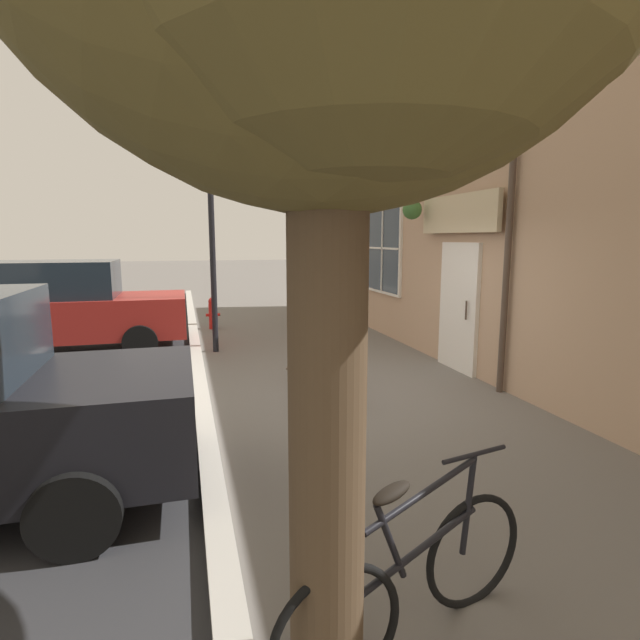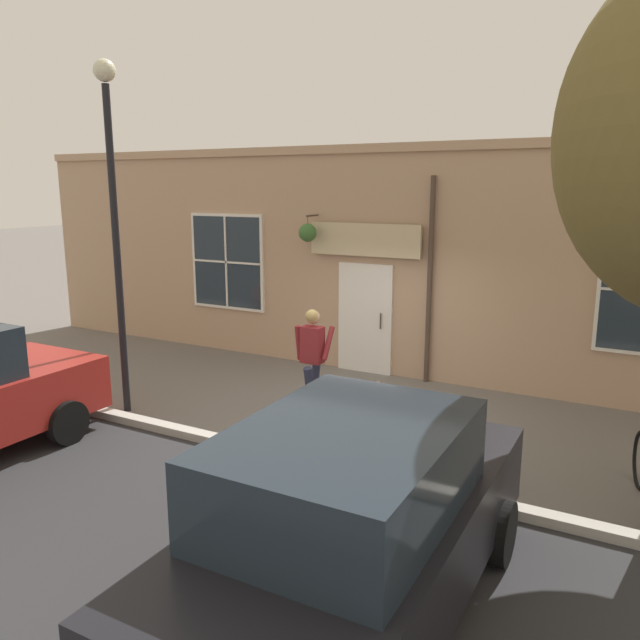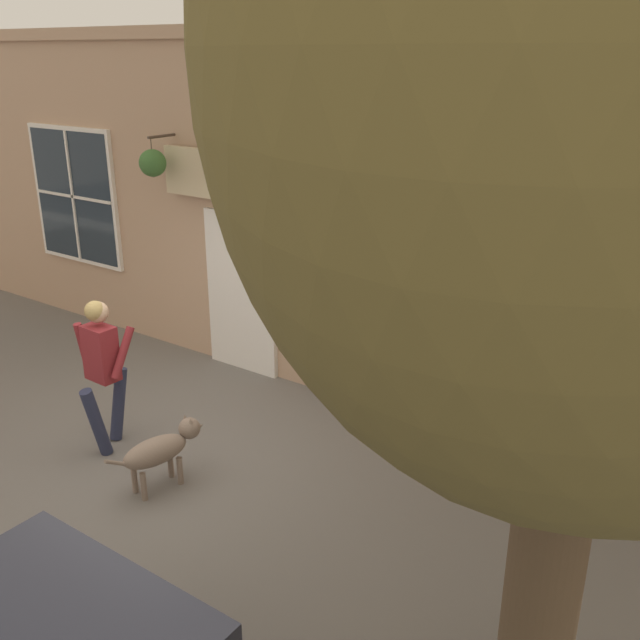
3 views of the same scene
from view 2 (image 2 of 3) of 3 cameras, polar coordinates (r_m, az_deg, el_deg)
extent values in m
plane|color=#66605B|center=(10.01, 2.66, -8.43)|extent=(90.00, 90.00, 0.00)
cube|color=#B2ADA3|center=(8.37, -3.48, -12.27)|extent=(0.20, 28.00, 0.12)
cube|color=tan|center=(11.63, 7.85, 4.80)|extent=(0.30, 18.00, 4.11)
cube|color=tan|center=(11.56, 8.16, 15.35)|extent=(0.42, 18.00, 0.16)
cube|color=white|center=(11.91, 4.17, 0.15)|extent=(0.10, 1.10, 2.10)
cube|color=#232D38|center=(11.90, 4.11, -0.11)|extent=(0.03, 0.90, 1.90)
cylinder|color=#47382D|center=(11.70, 5.55, -0.10)|extent=(0.03, 0.03, 0.30)
cube|color=beige|center=(11.60, 4.08, 7.33)|extent=(0.08, 2.20, 0.60)
cylinder|color=#47382D|center=(11.26, 9.99, 3.44)|extent=(0.09, 0.09, 3.70)
cylinder|color=#47382D|center=(11.94, -0.71, 9.53)|extent=(0.44, 0.04, 0.04)
cylinder|color=#47382D|center=(11.79, -1.14, 8.62)|extent=(0.01, 0.01, 0.34)
cone|color=#2D2823|center=(11.81, -1.14, 7.55)|extent=(0.32, 0.32, 0.18)
sphere|color=#3D6B33|center=(11.80, -1.14, 7.99)|extent=(0.34, 0.34, 0.34)
cube|color=white|center=(13.40, -8.45, 5.29)|extent=(0.08, 1.82, 2.02)
cube|color=#232D38|center=(13.37, -8.52, 5.27)|extent=(0.03, 1.70, 1.90)
cube|color=white|center=(13.36, -8.57, 5.26)|extent=(0.04, 0.04, 1.90)
cube|color=white|center=(13.36, -8.57, 5.26)|extent=(0.04, 1.70, 0.04)
cylinder|color=#282D47|center=(10.17, -0.49, -5.72)|extent=(0.30, 0.14, 0.80)
cylinder|color=#282D47|center=(9.76, -0.90, -6.49)|extent=(0.30, 0.14, 0.80)
cube|color=maroon|center=(9.77, -0.70, -2.27)|extent=(0.23, 0.35, 0.58)
sphere|color=tan|center=(9.69, -0.65, 0.27)|extent=(0.22, 0.22, 0.22)
sphere|color=tan|center=(9.66, -0.74, 0.36)|extent=(0.21, 0.21, 0.21)
cylinder|color=maroon|center=(9.85, -1.97, -2.09)|extent=(0.16, 0.09, 0.57)
cylinder|color=maroon|center=(9.73, 0.76, -2.14)|extent=(0.33, 0.09, 0.52)
ellipsoid|color=#7F6B5B|center=(9.32, 3.95, -7.38)|extent=(0.71, 0.41, 0.26)
cylinder|color=#7F6B5B|center=(9.61, 4.22, -8.43)|extent=(0.06, 0.06, 0.29)
cylinder|color=#7F6B5B|center=(9.51, 5.07, -8.66)|extent=(0.06, 0.06, 0.29)
cylinder|color=#7F6B5B|center=(9.31, 2.76, -9.10)|extent=(0.06, 0.06, 0.29)
cylinder|color=#7F6B5B|center=(9.21, 3.62, -9.34)|extent=(0.06, 0.06, 0.29)
sphere|color=#7F6B5B|center=(9.59, 5.36, -6.21)|extent=(0.21, 0.21, 0.21)
cone|color=#7F6B5B|center=(9.68, 5.73, -6.16)|extent=(0.12, 0.11, 0.09)
cone|color=#7F6B5B|center=(9.58, 5.09, -5.60)|extent=(0.06, 0.06, 0.07)
cone|color=#7F6B5B|center=(9.52, 5.58, -5.71)|extent=(0.06, 0.06, 0.07)
cylinder|color=#7F6B5B|center=(8.99, 2.39, -7.76)|extent=(0.21, 0.08, 0.14)
torus|color=black|center=(8.48, 27.24, -11.32)|extent=(0.70, 0.19, 0.70)
cylinder|color=black|center=(9.42, -22.09, -8.68)|extent=(0.62, 0.18, 0.62)
cube|color=black|center=(5.38, 3.45, -19.50)|extent=(4.30, 1.76, 0.76)
cube|color=#1E2833|center=(4.87, 2.46, -13.45)|extent=(2.24, 1.55, 0.68)
cylinder|color=black|center=(6.95, 1.43, -15.31)|extent=(0.62, 0.18, 0.62)
cylinder|color=black|center=(6.45, 16.26, -18.17)|extent=(0.62, 0.18, 0.62)
cylinder|color=black|center=(9.99, -18.06, 5.59)|extent=(0.11, 0.11, 4.96)
sphere|color=beige|center=(10.07, -19.11, 20.77)|extent=(0.32, 0.32, 0.32)
cylinder|color=red|center=(12.39, -25.17, -4.05)|extent=(0.20, 0.20, 0.62)
sphere|color=red|center=(12.30, -25.32, -2.44)|extent=(0.20, 0.20, 0.20)
cylinder|color=red|center=(12.31, -25.63, -4.04)|extent=(0.10, 0.07, 0.07)
cylinder|color=red|center=(12.45, -24.74, -3.79)|extent=(0.10, 0.07, 0.07)
camera|label=1|loc=(6.86, 48.34, -3.41)|focal=28.00mm
camera|label=3|loc=(4.25, 44.40, 14.93)|focal=40.00mm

